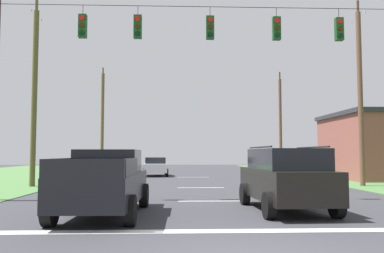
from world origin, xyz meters
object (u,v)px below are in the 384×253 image
Objects in this scene: utility_pole_far_left at (102,121)px; suv_black at (285,177)px; overhead_signal_span at (210,80)px; pickup_truck at (105,182)px; utility_pole_far_right at (280,124)px; utility_pole_mid_left at (34,95)px; distant_car_oncoming at (325,167)px; utility_pole_mid_right at (360,95)px; distant_car_far_parked at (79,171)px; distant_car_crossing_white at (155,166)px.

suv_black is at bearing -68.49° from utility_pole_far_left.
overhead_signal_span is 6.44m from pickup_truck.
utility_pole_mid_left is (-18.27, -16.91, 0.29)m from utility_pole_far_right.
utility_pole_mid_right is (-1.02, -8.41, 4.37)m from distant_car_oncoming.
utility_pole_mid_left is (-5.80, 10.37, 4.14)m from pickup_truck.
utility_pole_mid_right is (16.38, -2.56, 4.37)m from distant_car_far_parked.
utility_pole_far_left reaches higher than pickup_truck.
overhead_signal_span is at bearing -145.59° from utility_pole_mid_right.
utility_pole_far_left is (-17.82, 1.24, 0.30)m from utility_pole_far_right.
suv_black is at bearing -114.06° from distant_car_oncoming.
distant_car_crossing_white is at bearing 104.40° from suv_black.
distant_car_crossing_white is at bearing 100.16° from overhead_signal_span.
utility_pole_far_right reaches higher than pickup_truck.
utility_pole_far_left is (-5.76, 7.51, 4.33)m from distant_car_crossing_white.
utility_pole_far_left is (-1.53, 15.90, 4.33)m from distant_car_far_parked.
overhead_signal_span is 12.10m from distant_car_far_parked.
utility_pole_mid_left is 18.15m from utility_pole_far_left.
utility_pole_mid_left is at bearing -131.42° from distant_car_far_parked.
suv_black is 30.22m from utility_pole_far_left.
distant_car_far_parked is (-17.40, -5.85, 0.00)m from distant_car_oncoming.
distant_car_far_parked is (-7.30, 8.78, -4.00)m from overhead_signal_span.
utility_pole_far_left is at bearing 100.63° from pickup_truck.
pickup_truck is 1.11× the size of suv_black.
utility_pole_far_right is (12.47, 27.28, 3.85)m from pickup_truck.
distant_car_far_parked is 0.41× the size of utility_pole_mid_right.
pickup_truck is 21.01m from distant_car_crossing_white.
suv_black is at bearing 6.65° from pickup_truck.
distant_car_crossing_white is 13.42m from distant_car_oncoming.
suv_black is 0.46× the size of utility_pole_mid_left.
utility_pole_mid_right is 25.72m from utility_pole_far_left.
utility_pole_mid_right reaches higher than pickup_truck.
utility_pole_far_right is at bearing 90.31° from utility_pole_mid_right.
distant_car_crossing_white and distant_car_far_parked have the same top height.
distant_car_crossing_white is 0.41× the size of utility_pole_mid_right.
overhead_signal_span is at bearing 47.78° from pickup_truck.
overhead_signal_span is 26.21m from utility_pole_far_left.
utility_pole_mid_left is at bearing -120.28° from distant_car_crossing_white.
pickup_truck is at bearing -126.34° from distant_car_oncoming.
utility_pole_mid_left reaches higher than pickup_truck.
distant_car_oncoming is at bearing 22.67° from utility_pole_mid_left.
pickup_truck is 16.63m from utility_pole_mid_right.
utility_pole_mid_right is at bearing -8.89° from distant_car_far_parked.
suv_black is 27.74m from utility_pole_far_right.
utility_pole_far_right is at bearing 69.03° from overhead_signal_span.
utility_pole_mid_right is at bearing -96.94° from distant_car_oncoming.
overhead_signal_span reaches higher than distant_car_far_parked.
distant_car_far_parked is at bearing -84.49° from utility_pole_far_left.
distant_car_crossing_white is (-3.08, 17.16, -4.00)m from overhead_signal_span.
pickup_truck is at bearing -141.32° from utility_pole_mid_right.
utility_pole_far_left reaches higher than utility_pole_mid_left.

